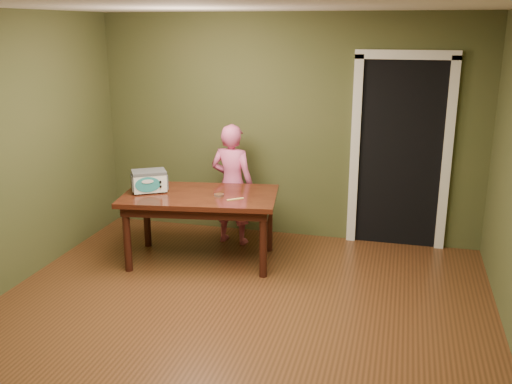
# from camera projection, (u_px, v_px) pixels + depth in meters

# --- Properties ---
(floor) EXTENTS (5.00, 5.00, 0.00)m
(floor) POSITION_uv_depth(u_px,v_px,m) (223.00, 336.00, 4.68)
(floor) COLOR brown
(floor) RESTS_ON ground
(room_shell) EXTENTS (4.52, 5.02, 2.61)m
(room_shell) POSITION_uv_depth(u_px,v_px,m) (219.00, 130.00, 4.20)
(room_shell) COLOR #474A27
(room_shell) RESTS_ON ground
(doorway) EXTENTS (1.10, 0.66, 2.25)m
(doorway) POSITION_uv_depth(u_px,v_px,m) (401.00, 150.00, 6.65)
(doorway) COLOR black
(doorway) RESTS_ON ground
(dining_table) EXTENTS (1.72, 1.13, 0.75)m
(dining_table) POSITION_uv_depth(u_px,v_px,m) (200.00, 203.00, 6.01)
(dining_table) COLOR black
(dining_table) RESTS_ON floor
(toy_oven) EXTENTS (0.43, 0.39, 0.23)m
(toy_oven) POSITION_uv_depth(u_px,v_px,m) (149.00, 180.00, 6.02)
(toy_oven) COLOR #4C4F54
(toy_oven) RESTS_ON dining_table
(baking_pan) EXTENTS (0.10, 0.10, 0.02)m
(baking_pan) POSITION_uv_depth(u_px,v_px,m) (219.00, 195.00, 5.90)
(baking_pan) COLOR silver
(baking_pan) RESTS_ON dining_table
(spatula) EXTENTS (0.15, 0.13, 0.01)m
(spatula) POSITION_uv_depth(u_px,v_px,m) (235.00, 199.00, 5.78)
(spatula) COLOR #ECCD66
(spatula) RESTS_ON dining_table
(child) EXTENTS (0.55, 0.39, 1.40)m
(child) POSITION_uv_depth(u_px,v_px,m) (232.00, 184.00, 6.52)
(child) COLOR #D7588B
(child) RESTS_ON floor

